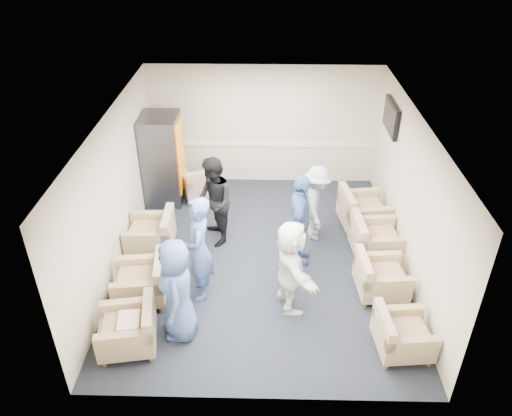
{
  "coord_description": "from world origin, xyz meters",
  "views": [
    {
      "loc": [
        0.07,
        -7.24,
        5.62
      ],
      "look_at": [
        -0.11,
        0.2,
        0.96
      ],
      "focal_mm": 35.0,
      "sensor_mm": 36.0,
      "label": 1
    }
  ],
  "objects_px": {
    "person_front_right": "(291,266)",
    "person_mid_right": "(300,220)",
    "armchair_left_mid": "(144,283)",
    "armchair_right_near": "(400,335)",
    "person_back_left": "(213,202)",
    "armchair_corner": "(202,184)",
    "person_mid_left": "(199,249)",
    "armchair_right_midfar": "(373,240)",
    "vending_machine": "(163,159)",
    "person_back_right": "(317,203)",
    "armchair_right_midnear": "(378,278)",
    "person_front_left": "(177,290)",
    "armchair_right_far": "(360,212)",
    "armchair_left_near": "(131,330)",
    "armchair_left_far": "(153,235)"
  },
  "relations": [
    {
      "from": "armchair_right_midnear",
      "to": "vending_machine",
      "type": "distance_m",
      "value": 5.05
    },
    {
      "from": "armchair_left_far",
      "to": "person_back_right",
      "type": "height_order",
      "value": "person_back_right"
    },
    {
      "from": "armchair_right_far",
      "to": "armchair_corner",
      "type": "relative_size",
      "value": 0.96
    },
    {
      "from": "armchair_left_near",
      "to": "person_back_left",
      "type": "distance_m",
      "value": 2.9
    },
    {
      "from": "armchair_right_near",
      "to": "person_front_left",
      "type": "bearing_deg",
      "value": 79.38
    },
    {
      "from": "person_mid_left",
      "to": "person_back_right",
      "type": "bearing_deg",
      "value": 124.86
    },
    {
      "from": "armchair_right_midnear",
      "to": "person_back_right",
      "type": "relative_size",
      "value": 0.56
    },
    {
      "from": "vending_machine",
      "to": "person_mid_left",
      "type": "bearing_deg",
      "value": -70.02
    },
    {
      "from": "armchair_left_near",
      "to": "vending_machine",
      "type": "relative_size",
      "value": 0.48
    },
    {
      "from": "armchair_left_near",
      "to": "armchair_corner",
      "type": "bearing_deg",
      "value": 163.45
    },
    {
      "from": "armchair_right_near",
      "to": "person_front_left",
      "type": "distance_m",
      "value": 3.25
    },
    {
      "from": "vending_machine",
      "to": "person_mid_left",
      "type": "xyz_separation_m",
      "value": [
        1.11,
        -3.06,
        -0.04
      ]
    },
    {
      "from": "armchair_left_near",
      "to": "person_back_right",
      "type": "xyz_separation_m",
      "value": [
        2.87,
        2.86,
        0.43
      ]
    },
    {
      "from": "armchair_left_far",
      "to": "person_mid_left",
      "type": "height_order",
      "value": "person_mid_left"
    },
    {
      "from": "armchair_left_mid",
      "to": "armchair_right_midnear",
      "type": "height_order",
      "value": "armchair_left_mid"
    },
    {
      "from": "armchair_right_midfar",
      "to": "armchair_corner",
      "type": "distance_m",
      "value": 3.93
    },
    {
      "from": "vending_machine",
      "to": "person_front_right",
      "type": "bearing_deg",
      "value": -52.33
    },
    {
      "from": "person_back_right",
      "to": "person_mid_right",
      "type": "xyz_separation_m",
      "value": [
        -0.36,
        -0.76,
        0.11
      ]
    },
    {
      "from": "armchair_right_midfar",
      "to": "person_front_right",
      "type": "bearing_deg",
      "value": 126.39
    },
    {
      "from": "armchair_right_midfar",
      "to": "person_mid_left",
      "type": "relative_size",
      "value": 0.5
    },
    {
      "from": "armchair_corner",
      "to": "person_mid_left",
      "type": "relative_size",
      "value": 0.56
    },
    {
      "from": "person_front_right",
      "to": "person_mid_right",
      "type": "bearing_deg",
      "value": -23.59
    },
    {
      "from": "person_back_right",
      "to": "vending_machine",
      "type": "bearing_deg",
      "value": 69.13
    },
    {
      "from": "armchair_right_midnear",
      "to": "person_front_right",
      "type": "height_order",
      "value": "person_front_right"
    },
    {
      "from": "armchair_left_mid",
      "to": "person_mid_right",
      "type": "distance_m",
      "value": 2.81
    },
    {
      "from": "armchair_left_near",
      "to": "armchair_right_near",
      "type": "bearing_deg",
      "value": 80.37
    },
    {
      "from": "armchair_right_near",
      "to": "vending_machine",
      "type": "relative_size",
      "value": 0.43
    },
    {
      "from": "armchair_left_far",
      "to": "armchair_right_near",
      "type": "distance_m",
      "value": 4.65
    },
    {
      "from": "armchair_right_midfar",
      "to": "person_mid_right",
      "type": "bearing_deg",
      "value": 92.84
    },
    {
      "from": "person_back_right",
      "to": "person_mid_right",
      "type": "distance_m",
      "value": 0.85
    },
    {
      "from": "person_mid_left",
      "to": "person_back_left",
      "type": "xyz_separation_m",
      "value": [
        0.08,
        1.51,
        -0.05
      ]
    },
    {
      "from": "armchair_right_midnear",
      "to": "person_front_left",
      "type": "xyz_separation_m",
      "value": [
        -3.11,
        -0.95,
        0.52
      ]
    },
    {
      "from": "armchair_right_far",
      "to": "person_mid_right",
      "type": "bearing_deg",
      "value": 123.52
    },
    {
      "from": "armchair_corner",
      "to": "person_mid_left",
      "type": "distance_m",
      "value": 3.25
    },
    {
      "from": "armchair_right_near",
      "to": "person_back_left",
      "type": "bearing_deg",
      "value": 41.9
    },
    {
      "from": "vending_machine",
      "to": "person_back_right",
      "type": "distance_m",
      "value": 3.4
    },
    {
      "from": "armchair_left_near",
      "to": "person_mid_left",
      "type": "bearing_deg",
      "value": 133.35
    },
    {
      "from": "person_back_left",
      "to": "person_back_right",
      "type": "height_order",
      "value": "person_back_left"
    },
    {
      "from": "armchair_right_midfar",
      "to": "person_back_right",
      "type": "distance_m",
      "value": 1.23
    },
    {
      "from": "armchair_left_near",
      "to": "armchair_right_midfar",
      "type": "distance_m",
      "value": 4.49
    },
    {
      "from": "armchair_left_near",
      "to": "armchair_left_far",
      "type": "relative_size",
      "value": 1.09
    },
    {
      "from": "armchair_corner",
      "to": "armchair_right_midfar",
      "type": "bearing_deg",
      "value": 127.38
    },
    {
      "from": "armchair_right_near",
      "to": "armchair_right_far",
      "type": "height_order",
      "value": "armchair_right_far"
    },
    {
      "from": "armchair_left_mid",
      "to": "armchair_right_near",
      "type": "distance_m",
      "value": 4.03
    },
    {
      "from": "person_back_left",
      "to": "person_front_right",
      "type": "xyz_separation_m",
      "value": [
        1.36,
        -1.76,
        -0.07
      ]
    },
    {
      "from": "armchair_right_midfar",
      "to": "armchair_right_midnear",
      "type": "bearing_deg",
      "value": 170.22
    },
    {
      "from": "armchair_right_near",
      "to": "armchair_right_midnear",
      "type": "height_order",
      "value": "armchair_right_midnear"
    },
    {
      "from": "person_back_right",
      "to": "person_front_right",
      "type": "relative_size",
      "value": 0.95
    },
    {
      "from": "armchair_right_midnear",
      "to": "armchair_right_far",
      "type": "bearing_deg",
      "value": -4.34
    },
    {
      "from": "person_front_left",
      "to": "person_mid_right",
      "type": "height_order",
      "value": "person_mid_right"
    }
  ]
}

